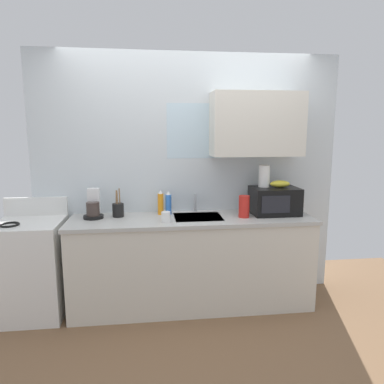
{
  "coord_description": "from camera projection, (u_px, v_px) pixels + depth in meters",
  "views": [
    {
      "loc": [
        -0.4,
        -3.31,
        1.72
      ],
      "look_at": [
        0.0,
        0.0,
        1.15
      ],
      "focal_mm": 33.12,
      "sensor_mm": 36.0,
      "label": 1
    }
  ],
  "objects": [
    {
      "name": "paper_towel_roll",
      "position": [
        264.0,
        176.0,
        3.54
      ],
      "size": [
        0.11,
        0.11,
        0.22
      ],
      "primitive_type": "cylinder",
      "color": "white",
      "rests_on": "microwave"
    },
    {
      "name": "dish_soap_bottle_blue",
      "position": [
        168.0,
        203.0,
        3.54
      ],
      "size": [
        0.06,
        0.06,
        0.23
      ],
      "color": "blue",
      "rests_on": "counter_unit"
    },
    {
      "name": "counter_unit",
      "position": [
        192.0,
        261.0,
        3.5
      ],
      "size": [
        2.35,
        0.63,
        0.9
      ],
      "color": "silver",
      "rests_on": "ground"
    },
    {
      "name": "cereal_canister",
      "position": [
        244.0,
        207.0,
        3.42
      ],
      "size": [
        0.1,
        0.1,
        0.21
      ],
      "primitive_type": "cylinder",
      "color": "red",
      "rests_on": "counter_unit"
    },
    {
      "name": "dish_soap_bottle_orange",
      "position": [
        161.0,
        203.0,
        3.53
      ],
      "size": [
        0.06,
        0.06,
        0.25
      ],
      "color": "orange",
      "rests_on": "counter_unit"
    },
    {
      "name": "microwave",
      "position": [
        275.0,
        201.0,
        3.55
      ],
      "size": [
        0.46,
        0.35,
        0.27
      ],
      "color": "black",
      "rests_on": "counter_unit"
    },
    {
      "name": "mug_white",
      "position": [
        166.0,
        217.0,
        3.25
      ],
      "size": [
        0.08,
        0.08,
        0.09
      ],
      "primitive_type": "cylinder",
      "color": "white",
      "rests_on": "counter_unit"
    },
    {
      "name": "coffee_maker",
      "position": [
        94.0,
        207.0,
        3.4
      ],
      "size": [
        0.19,
        0.21,
        0.28
      ],
      "color": "black",
      "rests_on": "counter_unit"
    },
    {
      "name": "stove_range",
      "position": [
        31.0,
        268.0,
        3.32
      ],
      "size": [
        0.6,
        0.6,
        1.08
      ],
      "color": "white",
      "rests_on": "ground"
    },
    {
      "name": "sink_faucet",
      "position": [
        195.0,
        203.0,
        3.65
      ],
      "size": [
        0.03,
        0.03,
        0.19
      ],
      "primitive_type": "cylinder",
      "color": "#B2B5BA",
      "rests_on": "counter_unit"
    },
    {
      "name": "kitchen_wall_assembly",
      "position": [
        200.0,
        167.0,
        3.67
      ],
      "size": [
        3.12,
        0.42,
        2.5
      ],
      "color": "silver",
      "rests_on": "ground"
    },
    {
      "name": "banana_bunch",
      "position": [
        280.0,
        184.0,
        3.53
      ],
      "size": [
        0.2,
        0.11,
        0.07
      ],
      "primitive_type": "ellipsoid",
      "color": "gold",
      "rests_on": "microwave"
    },
    {
      "name": "utensil_crock",
      "position": [
        118.0,
        210.0,
        3.44
      ],
      "size": [
        0.11,
        0.11,
        0.28
      ],
      "color": "black",
      "rests_on": "counter_unit"
    }
  ]
}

